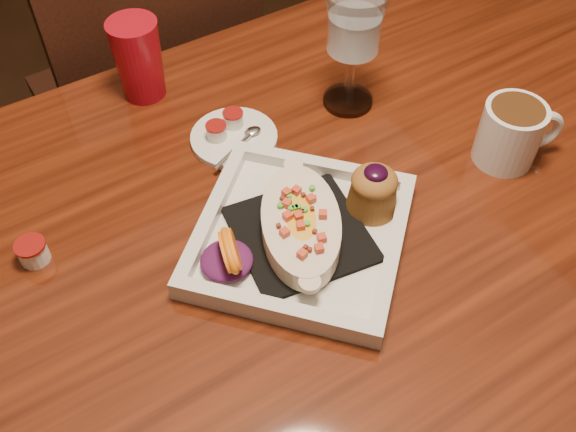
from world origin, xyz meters
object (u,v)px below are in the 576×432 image
saucer (232,136)px  red_tumbler (139,60)px  chair_far (155,100)px  plate (309,226)px  table (321,261)px  goblet (354,28)px  coffee_mug (512,131)px

saucer → red_tumbler: (-0.06, 0.17, 0.05)m
chair_far → saucer: bearing=85.9°
chair_far → plate: 0.70m
table → red_tumbler: red_tumbler is taller
plate → red_tumbler: size_ratio=2.83×
chair_far → goblet: 0.61m
goblet → plate: bearing=-135.9°
chair_far → saucer: 0.50m
goblet → coffee_mug: bearing=-61.1°
saucer → red_tumbler: red_tumbler is taller
table → goblet: size_ratio=7.76×
saucer → chair_far: bearing=85.9°
coffee_mug → table: bearing=-166.7°
coffee_mug → plate: bearing=-162.6°
table → plate: bearing=-153.8°
red_tumbler → coffee_mug: bearing=-47.1°
table → chair_far: bearing=90.0°
chair_far → saucer: (-0.03, -0.43, 0.25)m
plate → red_tumbler: bearing=56.5°
coffee_mug → saucer: (-0.31, 0.24, -0.04)m
plate → saucer: (0.01, 0.21, -0.02)m
coffee_mug → chair_far: bearing=134.7°
table → chair_far: (-0.00, 0.63, -0.15)m
red_tumbler → saucer: bearing=-69.3°
plate → table: bearing=-16.2°
chair_far → plate: chair_far is taller
saucer → red_tumbler: 0.19m
chair_far → table: bearing=90.0°
table → goblet: goblet is taller
chair_far → plate: bearing=86.8°
plate → red_tumbler: (-0.06, 0.38, 0.04)m
plate → coffee_mug: coffee_mug is taller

